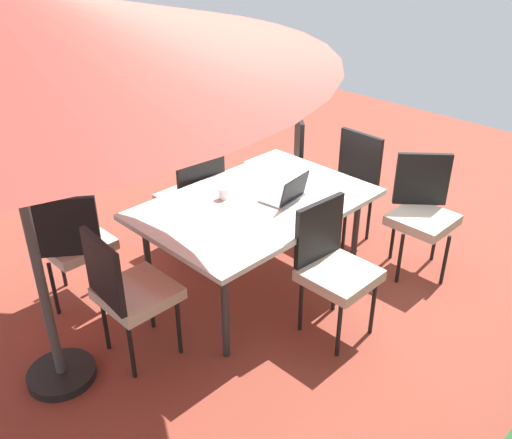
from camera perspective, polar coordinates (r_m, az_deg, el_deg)
ground_plane at (r=4.64m, az=0.00°, el=-6.78°), size 10.00×10.00×0.02m
dining_table at (r=4.25m, az=0.00°, el=1.20°), size 1.74×1.16×0.77m
chair_north at (r=3.93m, az=7.82°, el=-4.49°), size 0.46×0.47×0.98m
chair_east at (r=3.75m, az=-12.81°, el=-6.89°), size 0.48×0.47×0.98m
chair_southwest at (r=5.52m, az=2.77°, el=6.09°), size 0.59×0.59×0.98m
chair_southeast at (r=4.36m, az=-17.94°, el=-2.10°), size 0.58×0.58×0.98m
chair_south at (r=4.85m, az=-6.36°, el=2.50°), size 0.48×0.49×0.98m
chair_west at (r=5.10m, az=9.30°, el=3.69°), size 0.47×0.46×0.98m
chair_northwest at (r=4.78m, az=16.47°, el=0.99°), size 0.59×0.59×0.98m
laptop at (r=4.23m, az=3.12°, el=2.54°), size 0.35×0.29×0.21m
cup at (r=4.26m, az=-3.33°, el=2.66°), size 0.08×0.08×0.09m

